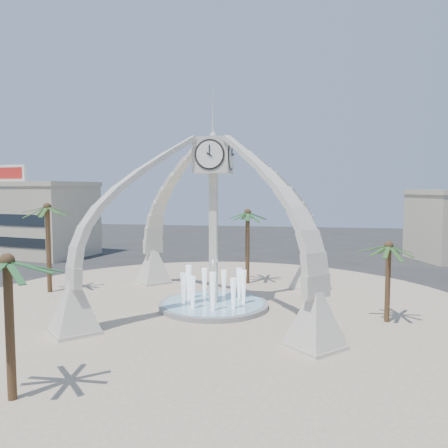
% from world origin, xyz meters
% --- Properties ---
extents(ground, '(140.00, 140.00, 0.00)m').
position_xyz_m(ground, '(0.00, 0.00, 0.00)').
color(ground, '#282828').
rests_on(ground, ground).
extents(plaza, '(40.00, 40.00, 0.06)m').
position_xyz_m(plaza, '(0.00, 0.00, 0.03)').
color(plaza, '#C5B592').
rests_on(plaza, ground).
extents(clock_tower, '(17.94, 17.94, 16.30)m').
position_xyz_m(clock_tower, '(-0.00, -0.00, 6.49)').
color(clock_tower, beige).
rests_on(clock_tower, ground).
extents(fountain, '(8.00, 8.00, 3.62)m').
position_xyz_m(fountain, '(0.00, 0.00, 0.29)').
color(fountain, gray).
rests_on(fountain, ground).
extents(building_nw, '(23.75, 13.73, 11.90)m').
position_xyz_m(building_nw, '(-32.00, 22.00, 4.83)').
color(building_nw, '#B8AE8F').
rests_on(building_nw, ground).
extents(palm_east, '(4.25, 4.25, 5.75)m').
position_xyz_m(palm_east, '(11.81, -1.43, 5.00)').
color(palm_east, brown).
rests_on(palm_east, ground).
extents(palm_west, '(4.18, 4.18, 7.98)m').
position_xyz_m(palm_west, '(-14.51, 2.28, 7.07)').
color(palm_west, brown).
rests_on(palm_west, ground).
extents(palm_north, '(4.12, 4.12, 7.34)m').
position_xyz_m(palm_north, '(1.43, 8.58, 6.46)').
color(palm_north, brown).
rests_on(palm_north, ground).
extents(palm_south, '(4.29, 4.29, 6.55)m').
position_xyz_m(palm_south, '(-5.39, -15.16, 5.73)').
color(palm_south, brown).
rests_on(palm_south, ground).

